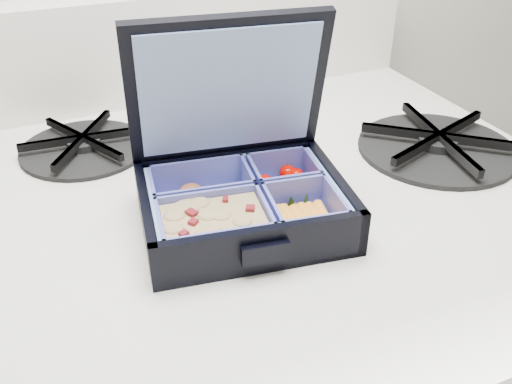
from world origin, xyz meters
name	(u,v)px	position (x,y,z in m)	size (l,w,h in m)	color
bento_box	(243,205)	(-0.28, 1.57, 1.03)	(0.21, 0.16, 0.05)	black
burner_grate	(438,141)	(0.01, 1.63, 1.02)	(0.20, 0.20, 0.03)	black
burner_grate_rear	(84,144)	(-0.40, 1.81, 1.01)	(0.16, 0.16, 0.02)	black
fork	(240,164)	(-0.24, 1.69, 1.00)	(0.02, 0.16, 0.01)	silver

